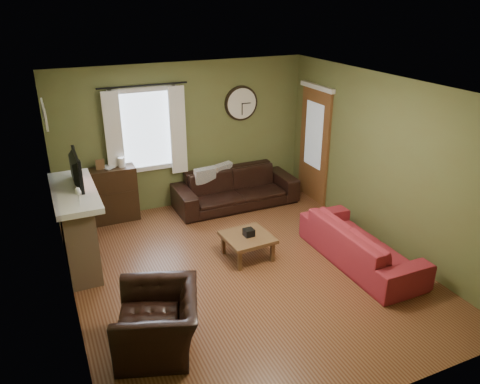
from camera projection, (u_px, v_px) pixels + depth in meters
name	position (u px, v px, depth m)	size (l,w,h in m)	color
floor	(245.00, 271.00, 6.69)	(4.60, 5.20, 0.00)	brown
ceiling	(246.00, 88.00, 5.67)	(4.60, 5.20, 0.00)	white
wall_left	(62.00, 218.00, 5.31)	(0.00, 5.20, 2.60)	#5A6233
wall_right	(384.00, 163.00, 7.05)	(0.00, 5.20, 2.60)	#5A6233
wall_back	(184.00, 136.00, 8.36)	(4.60, 0.00, 2.60)	#5A6233
wall_front	(373.00, 292.00, 4.00)	(4.60, 0.00, 2.60)	#5A6233
fireplace	(77.00, 230.00, 6.64)	(0.40, 1.40, 1.10)	tan
firebox	(93.00, 243.00, 6.81)	(0.04, 0.60, 0.55)	black
mantel	(74.00, 192.00, 6.42)	(0.58, 1.60, 0.08)	white
tv	(72.00, 174.00, 6.47)	(0.60, 0.08, 0.35)	black
tv_screen	(77.00, 169.00, 6.48)	(0.02, 0.62, 0.36)	#994C3F
medallion_left	(46.00, 120.00, 5.61)	(0.28, 0.28, 0.03)	white
medallion_mid	(44.00, 114.00, 5.91)	(0.28, 0.28, 0.03)	white
medallion_right	(43.00, 108.00, 6.20)	(0.28, 0.28, 0.03)	white
window_pane	(145.00, 130.00, 8.00)	(1.00, 0.02, 1.30)	silver
curtain_rod	(143.00, 86.00, 7.61)	(0.03, 0.03, 1.50)	black
curtain_left	(114.00, 138.00, 7.73)	(0.28, 0.04, 1.55)	white
curtain_right	(178.00, 131.00, 8.14)	(0.28, 0.04, 1.55)	white
wall_clock	(242.00, 103.00, 8.54)	(0.64, 0.06, 0.64)	white
door	(314.00, 145.00, 8.68)	(0.05, 0.90, 2.10)	brown
bookshelf	(113.00, 195.00, 8.00)	(0.81, 0.34, 0.96)	black
book	(104.00, 169.00, 7.76)	(0.17, 0.23, 0.02)	brown
sofa_brown	(236.00, 188.00, 8.65)	(2.26, 0.88, 0.66)	black
pillow_left	(222.00, 173.00, 8.75)	(0.39, 0.12, 0.39)	#A3A19F
pillow_right	(205.00, 178.00, 8.51)	(0.40, 0.12, 0.40)	#A3A19F
sofa_red	(361.00, 243.00, 6.79)	(2.08, 0.81, 0.61)	maroon
armchair	(158.00, 322.00, 5.14)	(1.01, 0.89, 0.66)	black
coffee_table	(247.00, 246.00, 6.96)	(0.68, 0.68, 0.36)	brown
tissue_box	(249.00, 233.00, 6.88)	(0.14, 0.14, 0.11)	black
wine_glass_a	(79.00, 198.00, 5.87)	(0.07, 0.07, 0.21)	white
wine_glass_b	(78.00, 195.00, 5.98)	(0.07, 0.07, 0.20)	white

